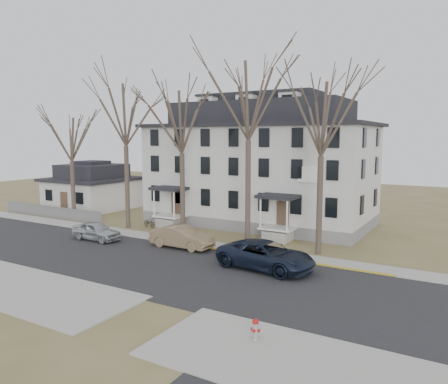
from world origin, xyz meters
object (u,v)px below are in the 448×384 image
Objects in this scene: small_house at (93,189)px; bicycle_left at (149,223)px; tree_bungalow at (71,136)px; car_navy at (266,256)px; boarding_house at (259,166)px; tree_mid_left at (182,117)px; car_tan at (182,237)px; tree_far_left at (125,110)px; fire_hydrant at (255,329)px; tree_mid_right at (322,113)px; tree_center at (249,95)px; car_silver at (96,231)px.

small_house is 5.19× the size of bicycle_left.
tree_bungalow reaches higher than car_navy.
boarding_house reaches higher than car_navy.
tree_mid_left reaches higher than car_tan.
boarding_house is 1.52× the size of tree_far_left.
fire_hydrant reaches higher than bicycle_left.
fire_hydrant is at bearing -81.72° from tree_mid_right.
tree_far_left reaches higher than small_house.
tree_mid_left is 13.08m from tree_bungalow.
small_house is 19.53m from tree_mid_left.
car_tan is at bearing -26.55° from small_house.
bicycle_left is (-15.90, 1.00, -9.16)m from tree_mid_right.
tree_center is 14.92m from bicycle_left.
car_navy is 6.76× the size of fire_hydrant.
bicycle_left is at bearing 140.31° from fire_hydrant.
bicycle_left is 23.29m from fire_hydrant.
tree_mid_left is 14.12× the size of fire_hydrant.
car_tan is (-0.58, -11.66, -4.59)m from boarding_house.
tree_mid_right reaches higher than car_tan.
small_house is 36.57m from fire_hydrant.
tree_mid_left reaches higher than bicycle_left.
car_silver is at bearing -134.20° from tree_mid_left.
tree_far_left is 2.84× the size of car_tan.
tree_bungalow is 2.56× the size of car_silver.
fire_hydrant is (11.10, -10.37, -0.34)m from car_tan.
car_silver is 0.87× the size of car_tan.
car_tan is (7.19, 1.40, 0.08)m from car_silver.
tree_mid_left is 7.61× the size of bicycle_left.
tree_mid_right is (8.50, -8.15, 4.22)m from boarding_house.
tree_mid_left reaches higher than small_house.
car_silver is at bearing -155.52° from tree_center.
small_house reaches higher than car_tan.
car_navy is (26.89, -11.31, -1.40)m from small_house.
car_silver is 2.51× the size of bicycle_left.
tree_center reaches higher than tree_far_left.
boarding_house reaches higher than small_house.
small_house is 2.07× the size of car_silver.
tree_center is 1.15× the size of tree_mid_right.
small_house is at bearing 47.93° from car_silver.
small_house is at bearing 122.84° from tree_bungalow.
small_house is 13.75m from bicycle_left.
boarding_house reaches higher than bicycle_left.
bicycle_left is at bearing 6.60° from tree_bungalow.
car_navy is at bearing 112.50° from fire_hydrant.
tree_far_left is 17.52m from tree_mid_right.
tree_far_left is at bearing 0.00° from tree_bungalow.
small_house is at bearing 73.63° from car_navy.
bicycle_left is (-10.40, 1.00, -10.64)m from tree_center.
tree_bungalow is 12.11m from car_silver.
tree_center is 19.23m from tree_bungalow.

